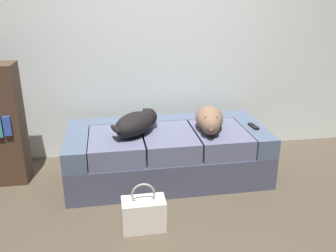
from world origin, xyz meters
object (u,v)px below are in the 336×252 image
couch (167,153)px  dog_dark (137,123)px  tv_remote (253,126)px  handbag (144,213)px  dog_tan (209,119)px

couch → dog_dark: dog_dark is taller
dog_dark → tv_remote: 1.09m
handbag → dog_dark: bearing=88.0°
dog_tan → couch: bearing=168.3°
tv_remote → handbag: 1.36m
dog_tan → dog_dark: bearing=178.6°
dog_tan → handbag: bearing=-134.1°
couch → tv_remote: size_ratio=12.21×
couch → dog_dark: size_ratio=3.57×
dog_tan → tv_remote: (0.43, -0.01, -0.09)m
dog_dark → tv_remote: bearing=-1.5°
tv_remote → dog_dark: bearing=173.3°
dog_tan → handbag: 1.09m
tv_remote → handbag: (-1.11, -0.70, -0.36)m
handbag → tv_remote: bearing=32.1°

